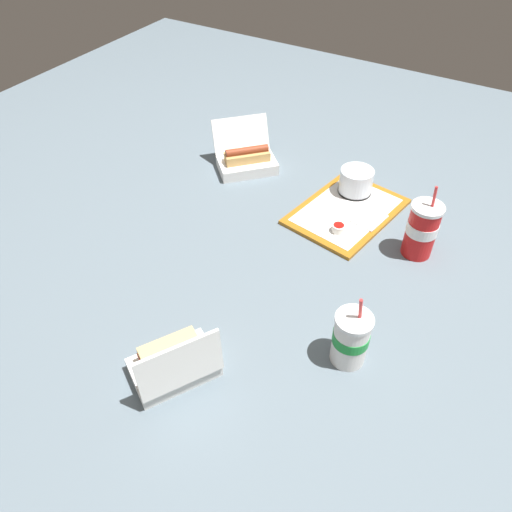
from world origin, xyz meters
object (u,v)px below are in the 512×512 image
ketchup_cup (338,228)px  soda_cup_back (351,338)px  cake_container (356,182)px  clamshell_hotdog_front (246,159)px  food_tray (347,211)px  soda_cup_center (422,229)px  clamshell_sandwich_corner (174,363)px  plastic_fork (319,212)px

ketchup_cup → soda_cup_back: bearing=-153.2°
cake_container → clamshell_hotdog_front: clamshell_hotdog_front is taller
food_tray → soda_cup_center: (-0.07, -0.25, 0.08)m
clamshell_hotdog_front → clamshell_sandwich_corner: (-0.82, -0.31, 0.00)m
clamshell_sandwich_corner → soda_cup_center: 0.77m
soda_cup_back → food_tray: bearing=23.4°
plastic_fork → soda_cup_center: size_ratio=0.48×
plastic_fork → soda_cup_center: (-0.01, -0.32, 0.07)m
food_tray → cake_container: 0.11m
clamshell_hotdog_front → clamshell_sandwich_corner: 0.87m
ketchup_cup → soda_cup_center: bearing=-79.3°
ketchup_cup → soda_cup_back: 0.45m
ketchup_cup → soda_cup_center: soda_cup_center is taller
food_tray → soda_cup_back: size_ratio=2.00×
cake_container → plastic_fork: size_ratio=1.01×
plastic_fork → clamshell_hotdog_front: clamshell_hotdog_front is taller
food_tray → soda_cup_center: bearing=-105.7°
clamshell_sandwich_corner → soda_cup_back: 0.40m
food_tray → ketchup_cup: size_ratio=10.24×
clamshell_hotdog_front → soda_cup_back: 0.85m
clamshell_sandwich_corner → plastic_fork: bearing=-2.2°
cake_container → soda_cup_back: soda_cup_back is taller
ketchup_cup → food_tray: bearing=9.8°
cake_container → soda_cup_back: 0.67m
clamshell_hotdog_front → soda_cup_center: soda_cup_center is taller
cake_container → clamshell_hotdog_front: (-0.05, 0.39, -0.01)m
plastic_fork → ketchup_cup: bearing=-113.8°
plastic_fork → soda_cup_back: (-0.46, -0.29, 0.06)m
ketchup_cup → clamshell_hotdog_front: 0.46m
food_tray → clamshell_sandwich_corner: 0.77m
ketchup_cup → clamshell_hotdog_front: clamshell_hotdog_front is taller
soda_cup_center → cake_container: bearing=56.8°
food_tray → ketchup_cup: (-0.11, -0.02, 0.02)m
cake_container → soda_cup_center: 0.32m
cake_container → clamshell_hotdog_front: size_ratio=0.42×
cake_container → food_tray: bearing=-170.5°
ketchup_cup → plastic_fork: size_ratio=0.36×
soda_cup_center → soda_cup_back: 0.45m
soda_cup_center → soda_cup_back: soda_cup_center is taller
clamshell_hotdog_front → soda_cup_center: (-0.12, -0.66, 0.05)m
food_tray → soda_cup_back: soda_cup_back is taller
soda_cup_back → soda_cup_center: bearing=-3.1°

